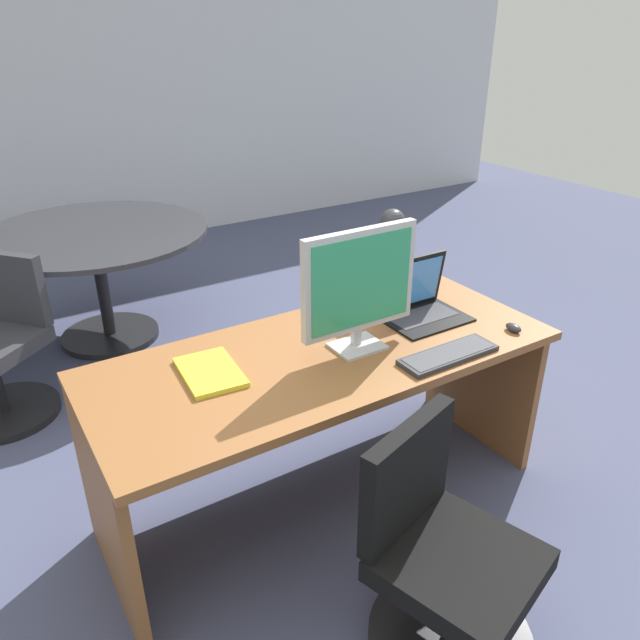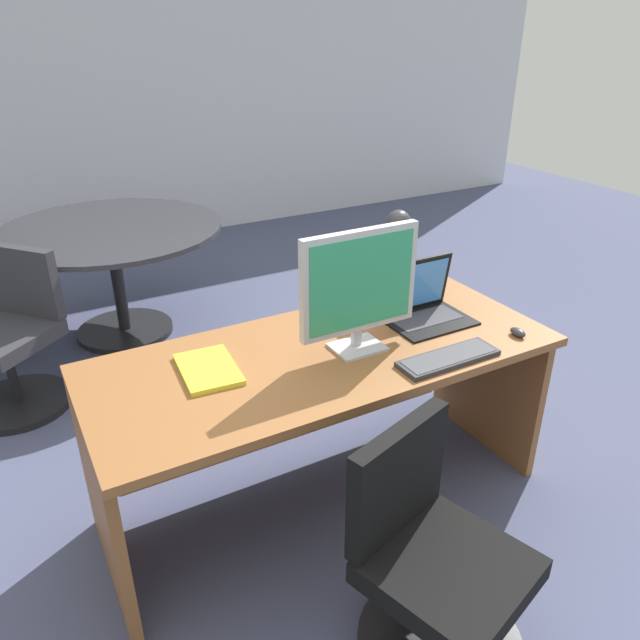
{
  "view_description": "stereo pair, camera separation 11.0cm",
  "coord_description": "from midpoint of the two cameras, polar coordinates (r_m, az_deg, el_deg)",
  "views": [
    {
      "loc": [
        -1.13,
        -1.76,
        1.92
      ],
      "look_at": [
        0.0,
        0.04,
        0.87
      ],
      "focal_mm": 33.99,
      "sensor_mm": 36.0,
      "label": 1
    },
    {
      "loc": [
        -1.03,
        -1.81,
        1.92
      ],
      "look_at": [
        0.0,
        0.04,
        0.87
      ],
      "focal_mm": 33.99,
      "sensor_mm": 36.0,
      "label": 2
    }
  ],
  "objects": [
    {
      "name": "keyboard",
      "position": [
        2.38,
        10.71,
        -3.26
      ],
      "size": [
        0.42,
        0.13,
        0.02
      ],
      "color": "#2D2D33",
      "rests_on": "desk"
    },
    {
      "name": "laptop",
      "position": [
        2.68,
        7.94,
        2.04
      ],
      "size": [
        0.36,
        0.27,
        0.26
      ],
      "color": "black",
      "rests_on": "desk"
    },
    {
      "name": "book",
      "position": [
        2.28,
        -11.68,
        -4.85
      ],
      "size": [
        0.22,
        0.31,
        0.02
      ],
      "color": "yellow",
      "rests_on": "desk"
    },
    {
      "name": "monitor",
      "position": [
        2.3,
        2.36,
        3.37
      ],
      "size": [
        0.5,
        0.16,
        0.49
      ],
      "color": "#B7BABF",
      "rests_on": "desk"
    },
    {
      "name": "mouse",
      "position": [
        2.64,
        16.62,
        -0.71
      ],
      "size": [
        0.04,
        0.08,
        0.03
      ],
      "color": "#2D2D33",
      "rests_on": "desk"
    },
    {
      "name": "ground",
      "position": [
        3.95,
        -12.18,
        -3.44
      ],
      "size": [
        12.0,
        12.0,
        0.0
      ],
      "primitive_type": "plane",
      "color": "#474C6B"
    },
    {
      "name": "meeting_table",
      "position": [
        4.13,
        -20.94,
        5.51
      ],
      "size": [
        1.41,
        1.41,
        0.75
      ],
      "color": "black",
      "rests_on": "ground"
    },
    {
      "name": "office_chair",
      "position": [
        2.17,
        9.98,
        -21.94
      ],
      "size": [
        0.57,
        0.59,
        0.8
      ],
      "color": "black",
      "rests_on": "ground"
    },
    {
      "name": "back_wall",
      "position": [
        5.96,
        -22.93,
        19.34
      ],
      "size": [
        10.0,
        0.1,
        2.8
      ],
      "primitive_type": "cube",
      "color": "silver",
      "rests_on": "ground"
    },
    {
      "name": "desk",
      "position": [
        2.54,
        -1.4,
        -6.6
      ],
      "size": [
        1.86,
        0.78,
        0.75
      ],
      "color": "brown",
      "rests_on": "ground"
    },
    {
      "name": "desk_lamp",
      "position": [
        2.75,
        5.57,
        8.1
      ],
      "size": [
        0.12,
        0.14,
        0.43
      ],
      "color": "#2D2D33",
      "rests_on": "desk"
    }
  ]
}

